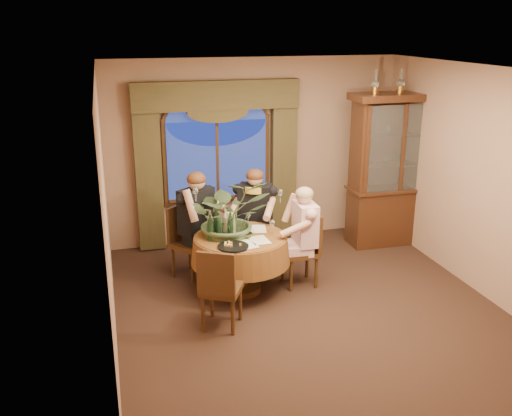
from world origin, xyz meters
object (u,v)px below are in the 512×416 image
object	(u,v)px
wine_bottle_2	(219,226)
wine_bottle_5	(216,222)
person_scarf	(255,218)
olive_bowl	(246,235)
wine_bottle_4	(210,228)
chair_back_right	(249,233)
wine_bottle_1	(230,225)
chair_right	(300,250)
chair_back	(190,243)
oil_lamp_center	(401,81)
oil_lamp_right	(426,80)
oil_lamp_left	(375,82)
stoneware_vase	(230,223)
wine_bottle_3	(210,224)
wine_bottle_0	(226,223)
person_pink	(305,237)
centerpiece_plant	(229,186)
china_cabinet	(394,170)
dining_table	(241,264)
chair_front_left	(221,287)
person_back	(197,225)

from	to	relation	value
wine_bottle_2	wine_bottle_5	size ratio (longest dim) A/B	1.00
person_scarf	olive_bowl	xyz separation A→B (m)	(-0.32, -0.78, 0.07)
wine_bottle_4	wine_bottle_5	world-z (taller)	same
chair_back_right	wine_bottle_1	world-z (taller)	wine_bottle_1
olive_bowl	wine_bottle_5	distance (m)	0.41
chair_right	wine_bottle_4	size ratio (longest dim) A/B	2.91
chair_back	wine_bottle_2	bearing A→B (deg)	71.67
oil_lamp_center	oil_lamp_right	world-z (taller)	same
wine_bottle_2	wine_bottle_4	distance (m)	0.12
oil_lamp_left	wine_bottle_1	xyz separation A→B (m)	(-2.38, -1.12, -1.56)
person_scarf	stoneware_vase	bearing A→B (deg)	79.95
oil_lamp_center	wine_bottle_3	size ratio (longest dim) A/B	1.03
wine_bottle_0	wine_bottle_1	bearing A→B (deg)	-71.07
person_scarf	stoneware_vase	world-z (taller)	person_scarf
chair_back_right	wine_bottle_4	xyz separation A→B (m)	(-0.69, -0.85, 0.44)
wine_bottle_1	olive_bowl	bearing A→B (deg)	-6.07
oil_lamp_left	person_pink	size ratio (longest dim) A/B	0.26
chair_back_right	centerpiece_plant	bearing A→B (deg)	79.21
person_scarf	wine_bottle_2	size ratio (longest dim) A/B	4.29
china_cabinet	person_scarf	bearing A→B (deg)	-171.03
wine_bottle_5	person_scarf	bearing A→B (deg)	41.84
chair_back	dining_table	bearing A→B (deg)	90.00
oil_lamp_center	wine_bottle_5	distance (m)	3.44
chair_right	person_scarf	xyz separation A→B (m)	(-0.40, 0.73, 0.23)
oil_lamp_center	china_cabinet	bearing A→B (deg)	0.00
centerpiece_plant	chair_front_left	bearing A→B (deg)	-108.11
person_pink	person_back	world-z (taller)	person_back
dining_table	wine_bottle_3	size ratio (longest dim) A/B	3.78
centerpiece_plant	wine_bottle_3	bearing A→B (deg)	-170.23
oil_lamp_left	wine_bottle_2	distance (m)	3.17
oil_lamp_center	wine_bottle_0	xyz separation A→B (m)	(-2.82, -1.01, -1.56)
oil_lamp_left	wine_bottle_3	size ratio (longest dim) A/B	1.03
wine_bottle_2	wine_bottle_5	world-z (taller)	same
person_back	wine_bottle_4	distance (m)	0.70
person_pink	olive_bowl	xyz separation A→B (m)	(-0.78, -0.03, 0.11)
china_cabinet	oil_lamp_center	size ratio (longest dim) A/B	6.78
wine_bottle_2	oil_lamp_left	bearing A→B (deg)	23.61
chair_right	person_pink	distance (m)	0.19
wine_bottle_2	wine_bottle_3	world-z (taller)	same
wine_bottle_5	oil_lamp_left	bearing A→B (deg)	20.55
chair_front_left	oil_lamp_center	bearing A→B (deg)	58.90
chair_right	centerpiece_plant	world-z (taller)	centerpiece_plant
oil_lamp_right	wine_bottle_5	size ratio (longest dim) A/B	1.03
olive_bowl	wine_bottle_3	distance (m)	0.46
oil_lamp_center	olive_bowl	size ratio (longest dim) A/B	2.07
chair_front_left	chair_back	bearing A→B (deg)	122.37
wine_bottle_3	chair_back_right	bearing A→B (deg)	46.87
oil_lamp_left	centerpiece_plant	bearing A→B (deg)	-157.77
china_cabinet	oil_lamp_left	world-z (taller)	oil_lamp_left
chair_back_right	stoneware_vase	distance (m)	0.91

